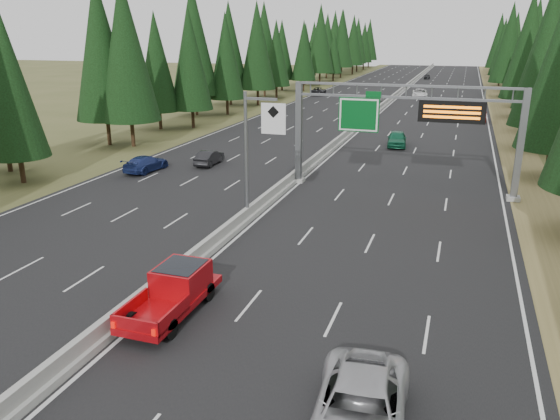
% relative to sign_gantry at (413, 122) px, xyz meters
% --- Properties ---
extents(road, '(32.00, 260.00, 0.08)m').
position_rel_sign_gantry_xyz_m(road, '(-8.92, 45.12, -5.23)').
color(road, black).
rests_on(road, ground).
extents(shoulder_right, '(3.60, 260.00, 0.06)m').
position_rel_sign_gantry_xyz_m(shoulder_right, '(8.88, 45.12, -5.24)').
color(shoulder_right, olive).
rests_on(shoulder_right, ground).
extents(shoulder_left, '(3.60, 260.00, 0.06)m').
position_rel_sign_gantry_xyz_m(shoulder_left, '(-26.72, 45.12, -5.24)').
color(shoulder_left, '#474D24').
rests_on(shoulder_left, ground).
extents(median_barrier, '(0.70, 260.00, 0.85)m').
position_rel_sign_gantry_xyz_m(median_barrier, '(-8.92, 45.12, -4.85)').
color(median_barrier, gray).
rests_on(median_barrier, road).
extents(sign_gantry, '(16.75, 0.98, 7.80)m').
position_rel_sign_gantry_xyz_m(sign_gantry, '(0.00, 0.00, 0.00)').
color(sign_gantry, slate).
rests_on(sign_gantry, road).
extents(hov_sign_pole, '(2.80, 0.50, 8.00)m').
position_rel_sign_gantry_xyz_m(hov_sign_pole, '(-8.33, -9.92, -0.54)').
color(hov_sign_pole, slate).
rests_on(hov_sign_pole, road).
extents(tree_row_right, '(11.64, 245.99, 18.95)m').
position_rel_sign_gantry_xyz_m(tree_row_right, '(12.83, 33.48, 3.99)').
color(tree_row_right, black).
rests_on(tree_row_right, ground).
extents(tree_row_left, '(12.03, 241.65, 18.62)m').
position_rel_sign_gantry_xyz_m(tree_row_left, '(-30.93, 40.15, 4.19)').
color(tree_row_left, black).
rests_on(tree_row_left, ground).
extents(silver_minivan, '(3.20, 6.14, 1.65)m').
position_rel_sign_gantry_xyz_m(silver_minivan, '(1.35, -26.88, -4.36)').
color(silver_minivan, '#B3B2B8').
rests_on(silver_minivan, road).
extents(red_pickup, '(2.03, 5.68, 1.85)m').
position_rel_sign_gantry_xyz_m(red_pickup, '(-7.42, -21.68, -4.16)').
color(red_pickup, black).
rests_on(red_pickup, road).
extents(car_ahead_green, '(2.35, 4.84, 1.59)m').
position_rel_sign_gantry_xyz_m(car_ahead_green, '(-2.95, 17.24, -4.39)').
color(car_ahead_green, '#156040').
rests_on(car_ahead_green, road).
extents(car_ahead_dkred, '(1.44, 4.11, 1.35)m').
position_rel_sign_gantry_xyz_m(car_ahead_dkred, '(5.58, 37.77, -4.51)').
color(car_ahead_dkred, '#51110B').
rests_on(car_ahead_dkred, road).
extents(car_ahead_dkgrey, '(2.19, 4.62, 1.30)m').
position_rel_sign_gantry_xyz_m(car_ahead_dkgrey, '(3.08, 42.69, -4.54)').
color(car_ahead_dkgrey, black).
rests_on(car_ahead_dkgrey, road).
extents(car_ahead_white, '(3.23, 6.01, 1.60)m').
position_rel_sign_gantry_xyz_m(car_ahead_white, '(-4.54, 64.22, -4.39)').
color(car_ahead_white, white).
rests_on(car_ahead_white, road).
extents(car_ahead_far, '(1.66, 3.83, 1.29)m').
position_rel_sign_gantry_xyz_m(car_ahead_far, '(-6.52, 110.00, -4.55)').
color(car_ahead_far, black).
rests_on(car_ahead_far, road).
extents(car_onc_near, '(1.55, 4.02, 1.31)m').
position_rel_sign_gantry_xyz_m(car_onc_near, '(-17.87, 3.34, -4.54)').
color(car_onc_near, black).
rests_on(car_onc_near, road).
extents(car_onc_blue, '(2.33, 4.84, 1.36)m').
position_rel_sign_gantry_xyz_m(car_onc_blue, '(-21.93, -0.60, -4.51)').
color(car_onc_blue, navy).
rests_on(car_onc_blue, road).
extents(car_onc_white, '(2.00, 4.37, 1.45)m').
position_rel_sign_gantry_xyz_m(car_onc_white, '(-10.86, 54.63, -4.46)').
color(car_onc_white, '#B4B4B4').
rests_on(car_onc_white, road).
extents(car_onc_far, '(2.93, 5.50, 1.47)m').
position_rel_sign_gantry_xyz_m(car_onc_far, '(-23.37, 63.02, -4.45)').
color(car_onc_far, black).
rests_on(car_onc_far, road).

